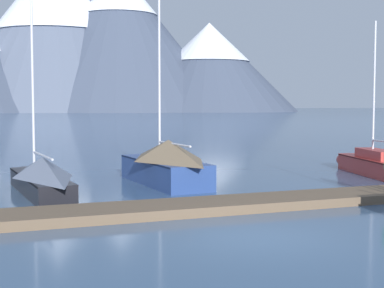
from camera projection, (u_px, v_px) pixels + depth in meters
ground_plane at (259, 238)px, 14.65m from camera, size 700.00×700.00×0.00m
mountain_shoulder_ridge at (54, 28)px, 241.14m from camera, size 94.92×94.92×65.87m
mountain_east_summit at (119, 39)px, 241.90m from camera, size 94.67×94.67×59.37m
mountain_rear_spur at (209, 65)px, 239.02m from camera, size 73.35×73.35×36.59m
dock at (210, 206)px, 18.46m from camera, size 26.27×4.15×0.30m
sailboat_second_berth at (40, 175)px, 21.85m from camera, size 2.45×7.59×8.28m
sailboat_mid_dock_port at (163, 162)px, 24.61m from camera, size 2.85×7.29×8.70m
sailboat_far_berth at (373, 164)px, 27.76m from camera, size 2.41×7.63×7.33m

